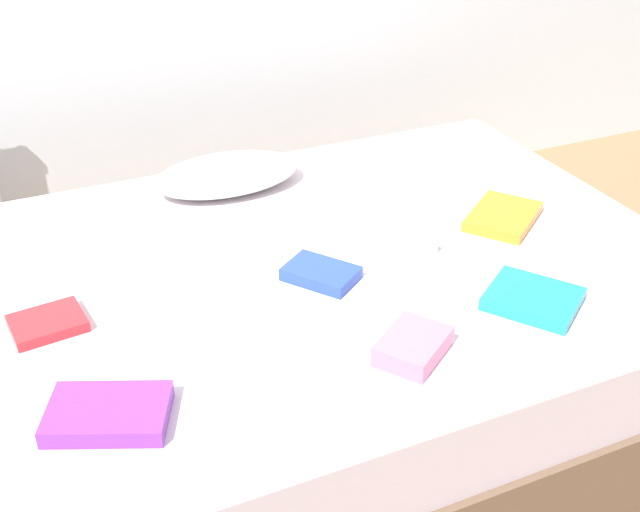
{
  "coord_description": "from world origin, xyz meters",
  "views": [
    {
      "loc": [
        -0.79,
        -1.72,
        1.64
      ],
      "look_at": [
        0.0,
        0.05,
        0.48
      ],
      "focal_mm": 44.52,
      "sensor_mm": 36.0,
      "label": 1
    }
  ],
  "objects_px": {
    "textbook_orange": "(503,216)",
    "textbook_pink": "(413,346)",
    "bed": "(327,332)",
    "textbook_red": "(47,323)",
    "textbook_purple": "(108,414)",
    "textbook_blue": "(321,273)",
    "pillow": "(227,174)",
    "textbook_teal": "(533,299)",
    "textbook_white": "(397,246)"
  },
  "relations": [
    {
      "from": "bed",
      "to": "textbook_purple",
      "type": "distance_m",
      "value": 0.84
    },
    {
      "from": "textbook_orange",
      "to": "textbook_teal",
      "type": "distance_m",
      "value": 0.44
    },
    {
      "from": "textbook_orange",
      "to": "textbook_pink",
      "type": "distance_m",
      "value": 0.73
    },
    {
      "from": "textbook_pink",
      "to": "textbook_orange",
      "type": "bearing_deg",
      "value": 3.48
    },
    {
      "from": "bed",
      "to": "textbook_white",
      "type": "relative_size",
      "value": 11.54
    },
    {
      "from": "textbook_purple",
      "to": "textbook_orange",
      "type": "relative_size",
      "value": 1.01
    },
    {
      "from": "textbook_white",
      "to": "textbook_red",
      "type": "xyz_separation_m",
      "value": [
        -0.95,
        0.03,
        -0.01
      ]
    },
    {
      "from": "textbook_teal",
      "to": "textbook_blue",
      "type": "height_order",
      "value": "textbook_blue"
    },
    {
      "from": "pillow",
      "to": "textbook_orange",
      "type": "distance_m",
      "value": 0.88
    },
    {
      "from": "pillow",
      "to": "textbook_white",
      "type": "bearing_deg",
      "value": -62.74
    },
    {
      "from": "textbook_orange",
      "to": "textbook_teal",
      "type": "xyz_separation_m",
      "value": [
        -0.19,
        -0.4,
        0.0
      ]
    },
    {
      "from": "textbook_teal",
      "to": "textbook_orange",
      "type": "bearing_deg",
      "value": 118.75
    },
    {
      "from": "textbook_red",
      "to": "textbook_purple",
      "type": "bearing_deg",
      "value": -86.28
    },
    {
      "from": "textbook_purple",
      "to": "textbook_orange",
      "type": "bearing_deg",
      "value": 40.4
    },
    {
      "from": "textbook_white",
      "to": "textbook_red",
      "type": "distance_m",
      "value": 0.95
    },
    {
      "from": "textbook_blue",
      "to": "bed",
      "type": "bearing_deg",
      "value": 110.18
    },
    {
      "from": "textbook_blue",
      "to": "textbook_purple",
      "type": "bearing_deg",
      "value": -98.96
    },
    {
      "from": "textbook_pink",
      "to": "textbook_blue",
      "type": "distance_m",
      "value": 0.39
    },
    {
      "from": "textbook_white",
      "to": "textbook_teal",
      "type": "bearing_deg",
      "value": -77.81
    },
    {
      "from": "pillow",
      "to": "textbook_red",
      "type": "distance_m",
      "value": 0.85
    },
    {
      "from": "bed",
      "to": "textbook_pink",
      "type": "height_order",
      "value": "textbook_pink"
    },
    {
      "from": "textbook_teal",
      "to": "pillow",
      "type": "bearing_deg",
      "value": 171.86
    },
    {
      "from": "pillow",
      "to": "textbook_purple",
      "type": "height_order",
      "value": "pillow"
    },
    {
      "from": "textbook_purple",
      "to": "textbook_pink",
      "type": "distance_m",
      "value": 0.69
    },
    {
      "from": "bed",
      "to": "textbook_red",
      "type": "distance_m",
      "value": 0.8
    },
    {
      "from": "bed",
      "to": "textbook_pink",
      "type": "relative_size",
      "value": 11.39
    },
    {
      "from": "textbook_purple",
      "to": "textbook_orange",
      "type": "distance_m",
      "value": 1.32
    },
    {
      "from": "textbook_orange",
      "to": "textbook_teal",
      "type": "relative_size",
      "value": 1.12
    },
    {
      "from": "textbook_red",
      "to": "textbook_blue",
      "type": "xyz_separation_m",
      "value": [
        0.7,
        -0.07,
        0.0
      ]
    },
    {
      "from": "bed",
      "to": "textbook_white",
      "type": "distance_m",
      "value": 0.34
    },
    {
      "from": "textbook_pink",
      "to": "textbook_blue",
      "type": "relative_size",
      "value": 0.94
    },
    {
      "from": "textbook_white",
      "to": "textbook_pink",
      "type": "relative_size",
      "value": 0.99
    },
    {
      "from": "pillow",
      "to": "textbook_blue",
      "type": "height_order",
      "value": "pillow"
    },
    {
      "from": "textbook_orange",
      "to": "textbook_pink",
      "type": "height_order",
      "value": "textbook_pink"
    },
    {
      "from": "textbook_blue",
      "to": "textbook_red",
      "type": "bearing_deg",
      "value": -131.72
    },
    {
      "from": "textbook_purple",
      "to": "bed",
      "type": "bearing_deg",
      "value": 54.03
    },
    {
      "from": "bed",
      "to": "textbook_pink",
      "type": "bearing_deg",
      "value": -90.07
    },
    {
      "from": "textbook_purple",
      "to": "textbook_red",
      "type": "relative_size",
      "value": 1.45
    },
    {
      "from": "textbook_purple",
      "to": "textbook_red",
      "type": "bearing_deg",
      "value": 123.33
    },
    {
      "from": "textbook_pink",
      "to": "textbook_purple",
      "type": "bearing_deg",
      "value": 139.62
    },
    {
      "from": "textbook_orange",
      "to": "textbook_red",
      "type": "xyz_separation_m",
      "value": [
        -1.33,
        -0.0,
        -0.0
      ]
    },
    {
      "from": "textbook_teal",
      "to": "textbook_white",
      "type": "bearing_deg",
      "value": 172.2
    },
    {
      "from": "textbook_orange",
      "to": "textbook_pink",
      "type": "relative_size",
      "value": 1.4
    },
    {
      "from": "textbook_red",
      "to": "textbook_orange",
      "type": "bearing_deg",
      "value": -6.36
    },
    {
      "from": "pillow",
      "to": "textbook_orange",
      "type": "relative_size",
      "value": 1.95
    },
    {
      "from": "pillow",
      "to": "textbook_orange",
      "type": "xyz_separation_m",
      "value": [
        0.69,
        -0.55,
        -0.04
      ]
    },
    {
      "from": "textbook_pink",
      "to": "textbook_blue",
      "type": "bearing_deg",
      "value": 63.76
    },
    {
      "from": "bed",
      "to": "textbook_orange",
      "type": "bearing_deg",
      "value": -1.79
    },
    {
      "from": "textbook_orange",
      "to": "textbook_red",
      "type": "relative_size",
      "value": 1.44
    },
    {
      "from": "pillow",
      "to": "textbook_teal",
      "type": "relative_size",
      "value": 2.18
    }
  ]
}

